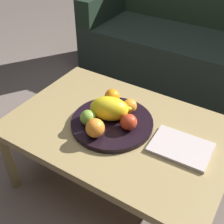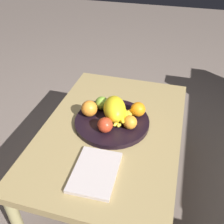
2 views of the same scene
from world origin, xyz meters
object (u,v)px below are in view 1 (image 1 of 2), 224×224
Objects in this scene: melon_large_front at (109,109)px; orange_left at (112,96)px; apple_front at (129,122)px; apple_left at (88,118)px; banana_bunch at (116,109)px; magazine at (181,147)px; orange_right at (95,128)px; orange_front at (130,106)px; fruit_bowl at (112,123)px; coffee_table at (119,133)px; couch at (192,44)px.

melon_large_front reaches higher than orange_left.
apple_front is 0.18m from apple_left.
apple_front is at bearing -37.49° from orange_left.
magazine is (0.34, -0.03, -0.04)m from banana_bunch.
melon_large_front is 0.11m from apple_front.
orange_right is 1.15× the size of apple_left.
melon_large_front is 0.06m from banana_bunch.
banana_bunch is at bearing -136.19° from orange_front.
fruit_bowl is 5.13× the size of apple_front.
orange_left is at bearing 171.22° from orange_front.
apple_front is at bearing -31.22° from banana_bunch.
orange_right is (-0.05, -0.23, 0.01)m from orange_front.
melon_large_front is 0.36m from magazine.
coffee_table is 4.11× the size of magazine.
melon_large_front is 0.10m from apple_left.
magazine is at bearing 23.02° from orange_right.
apple_left is at bearing -90.98° from couch.
fruit_bowl is 0.33m from magazine.
orange_left is at bearing -90.92° from couch.
orange_front reaches higher than coffee_table.
apple_left is (-0.02, -1.37, 0.18)m from couch.
orange_left is at bearing 164.24° from magazine.
orange_left is (-0.05, 0.11, -0.02)m from melon_large_front.
orange_right is 1.12× the size of apple_front.
banana_bunch is (-0.05, -0.05, -0.01)m from orange_front.
magazine is at bearing -15.44° from orange_front.
apple_front is (0.05, -0.11, 0.00)m from orange_front.
apple_left is at bearing -123.08° from orange_front.
fruit_bowl is 2.15× the size of melon_large_front.
apple_front is at bearing -64.17° from orange_front.
couch is 1.19m from orange_left.
coffee_table is 14.09× the size of apple_left.
melon_large_front reaches higher than fruit_bowl.
orange_right is at bearing -159.11° from magazine.
magazine is at bearing -5.57° from banana_bunch.
orange_right is at bearing -33.10° from apple_left.
orange_left reaches higher than banana_bunch.
magazine is (0.24, 0.03, -0.05)m from apple_front.
banana_bunch is (-0.01, 0.05, 0.04)m from fruit_bowl.
coffee_table is 0.30m from magazine.
orange_front is at bearing 115.83° from apple_front.
fruit_bowl is at bearing -178.58° from magazine.
orange_left reaches higher than magazine.
banana_bunch is (0.07, 0.13, -0.01)m from apple_left.
melon_large_front is 0.12m from orange_front.
apple_left is at bearing -91.30° from orange_left.
banana_bunch is at bearing 135.19° from coffee_table.
coffee_table is 0.14m from melon_large_front.
orange_left reaches higher than coffee_table.
banana_bunch is at bearing -87.95° from couch.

